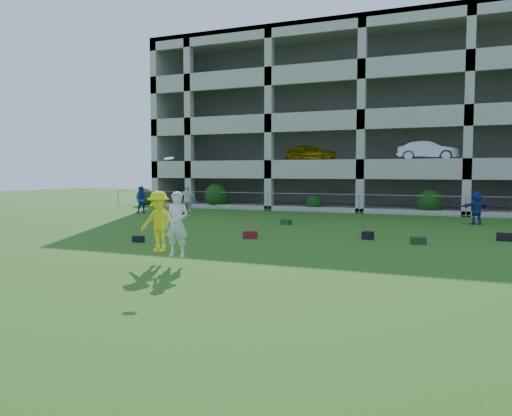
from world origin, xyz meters
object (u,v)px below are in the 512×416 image
at_px(crate_d, 368,235).
at_px(parking_garage, 382,126).
at_px(frisbee_contest, 164,222).
at_px(bystander_d, 476,208).
at_px(bystander_b, 187,200).
at_px(bystander_a, 142,200).

bearing_deg(crate_d, parking_garage, 97.15).
bearing_deg(frisbee_contest, crate_d, 58.80).
bearing_deg(bystander_d, parking_garage, -99.59).
xyz_separation_m(bystander_b, bystander_d, (15.26, 1.30, -0.09)).
relative_size(bystander_b, bystander_d, 1.11).
bearing_deg(bystander_b, parking_garage, 35.73).
distance_m(crate_d, parking_garage, 21.32).
bearing_deg(bystander_b, bystander_a, 150.22).
height_order(bystander_d, frisbee_contest, frisbee_contest).
bearing_deg(bystander_d, frisbee_contest, 24.58).
relative_size(bystander_a, parking_garage, 0.06).
height_order(bystander_a, frisbee_contest, frisbee_contest).
height_order(bystander_b, frisbee_contest, frisbee_contest).
relative_size(bystander_a, bystander_b, 0.92).
bearing_deg(parking_garage, frisbee_contest, -93.69).
height_order(bystander_d, parking_garage, parking_garage).
xyz_separation_m(bystander_b, frisbee_contest, (7.06, -13.25, 0.25)).
xyz_separation_m(bystander_a, bystander_d, (18.68, 0.86, -0.02)).
bearing_deg(frisbee_contest, bystander_d, 60.59).
height_order(bystander_a, parking_garage, parking_garage).
bearing_deg(bystander_a, frisbee_contest, -75.13).
bearing_deg(bystander_a, parking_garage, 25.82).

